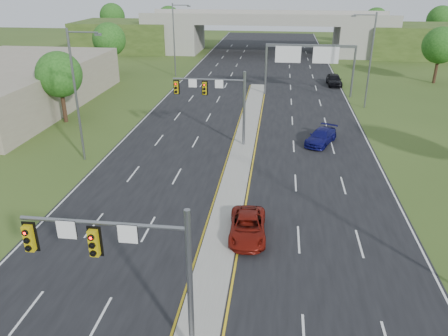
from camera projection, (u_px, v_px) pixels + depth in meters
road at (251, 115)px, 50.20m from camera, size 24.00×160.00×0.02m
median at (242, 153)px, 39.26m from camera, size 2.00×54.00×0.16m
lane_markings at (241, 132)px, 44.73m from camera, size 23.72×160.00×0.01m
signal_mast_near at (131, 259)px, 16.71m from camera, size 6.62×0.60×7.00m
signal_mast_far at (219, 96)px, 39.41m from camera, size 6.62×0.60×7.00m
sign_gantry at (309, 56)px, 56.32m from camera, size 11.58×0.44×6.67m
overpass at (267, 35)px, 89.63m from camera, size 80.00×14.00×8.10m
lightpole_l_mid at (78, 90)px, 35.66m from camera, size 2.85×0.25×11.00m
lightpole_l_far at (175, 37)px, 67.44m from camera, size 2.85×0.25×11.00m
lightpole_r_far at (369, 57)px, 50.74m from camera, size 2.85×0.25×11.00m
tree_l_near at (59, 75)px, 45.89m from camera, size 4.80×4.80×7.60m
tree_l_mid at (109, 40)px, 68.92m from camera, size 5.20×5.20×8.12m
tree_r_mid at (441, 45)px, 63.13m from camera, size 5.20×5.20×8.12m
tree_back_a at (112, 16)px, 105.82m from camera, size 6.00×6.00×8.85m
tree_back_b at (169, 18)px, 104.33m from camera, size 5.60×5.60×8.32m
tree_back_c at (376, 20)px, 98.78m from camera, size 5.60×5.60×8.32m
tree_back_d at (441, 20)px, 97.03m from camera, size 6.00×6.00×8.85m
commercial_building at (4, 86)px, 52.66m from camera, size 18.00×30.00×5.00m
car_far_a at (248, 227)px, 26.57m from camera, size 2.41×4.81×1.31m
car_far_b at (321, 137)px, 41.40m from camera, size 3.68×5.12×1.38m
car_far_c at (334, 80)px, 63.65m from camera, size 2.12×4.88×1.64m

